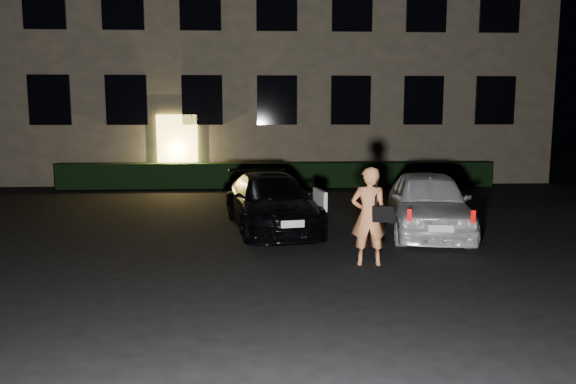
{
  "coord_description": "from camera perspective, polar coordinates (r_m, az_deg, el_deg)",
  "views": [
    {
      "loc": [
        -0.69,
        -8.91,
        2.57
      ],
      "look_at": [
        -0.1,
        2.0,
        1.02
      ],
      "focal_mm": 35.0,
      "sensor_mm": 36.0,
      "label": 1
    }
  ],
  "objects": [
    {
      "name": "hatch",
      "position": [
        12.29,
        14.06,
        -1.06
      ],
      "size": [
        2.26,
        4.16,
        1.34
      ],
      "rotation": [
        0.0,
        0.0,
        -0.18
      ],
      "color": "silver",
      "rests_on": "ground"
    },
    {
      "name": "sedan",
      "position": [
        12.45,
        -1.73,
        -1.01
      ],
      "size": [
        2.35,
        4.39,
        1.21
      ],
      "rotation": [
        0.0,
        0.0,
        0.16
      ],
      "color": "black",
      "rests_on": "ground"
    },
    {
      "name": "ground",
      "position": [
        9.3,
        1.3,
        -7.97
      ],
      "size": [
        80.0,
        80.0,
        0.0
      ],
      "primitive_type": "plane",
      "color": "black",
      "rests_on": "ground"
    },
    {
      "name": "hedge",
      "position": [
        19.54,
        -1.06,
        1.76
      ],
      "size": [
        15.0,
        0.7,
        0.85
      ],
      "primitive_type": "cube",
      "color": "black",
      "rests_on": "ground"
    },
    {
      "name": "man",
      "position": [
        9.56,
        8.26,
        -2.42
      ],
      "size": [
        0.69,
        0.43,
        1.68
      ],
      "rotation": [
        0.0,
        0.0,
        3.09
      ],
      "color": "#E0854F",
      "rests_on": "ground"
    },
    {
      "name": "building",
      "position": [
        24.16,
        -1.49,
        16.22
      ],
      "size": [
        20.0,
        8.11,
        12.0
      ],
      "color": "brown",
      "rests_on": "ground"
    }
  ]
}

